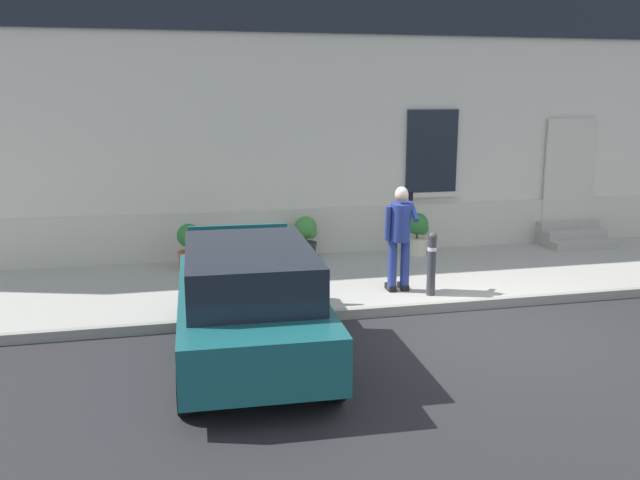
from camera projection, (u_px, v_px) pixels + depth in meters
The scene contains 11 objects.
ground_plane at pixel (483, 330), 9.58m from camera, with size 80.00×80.00×0.00m, color #232326.
sidewalk at pixel (414, 275), 12.23m from camera, with size 24.00×3.60×0.15m, color #99968E.
curb_edge at pixel (456, 306), 10.46m from camera, with size 24.00×0.12×0.15m, color gray.
building_facade at pixel (377, 76), 13.82m from camera, with size 24.00×1.52×7.50m.
entrance_stoop at pixel (572, 235), 14.44m from camera, with size 1.42×0.96×0.48m.
hatchback_car_teal at pixel (249, 300), 8.40m from camera, with size 1.90×4.12×1.50m.
bollard_near_person at pixel (432, 261), 10.66m from camera, with size 0.15×0.15×1.04m.
person_on_phone at pixel (400, 232), 10.77m from camera, with size 0.51×0.46×1.75m.
planter_terracotta at pixel (190, 245), 12.29m from camera, with size 0.44×0.44×0.86m.
planter_charcoal at pixel (306, 236), 13.05m from camera, with size 0.44×0.44×0.86m.
planter_cream at pixel (418, 233), 13.39m from camera, with size 0.44×0.44×0.86m.
Camera 1 is at (-4.32, -8.33, 3.33)m, focal length 37.13 mm.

